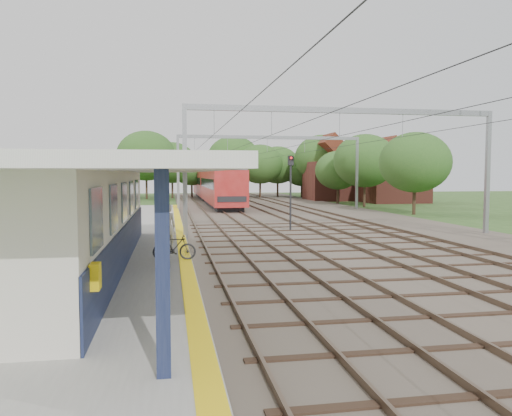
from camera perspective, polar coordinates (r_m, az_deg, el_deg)
ground at (r=12.60m, az=18.35°, el=-12.29°), size 160.00×160.00×0.00m
ballast_bed at (r=41.94m, az=3.66°, el=-0.76°), size 18.00×90.00×0.10m
platform at (r=24.92m, az=-13.75°, el=-3.80°), size 5.00×52.00×0.35m
yellow_stripe at (r=24.85m, az=-8.56°, el=-3.33°), size 0.45×52.00×0.01m
station_building at (r=17.97m, az=-19.75°, el=-0.87°), size 3.41×18.00×3.40m
canopy at (r=16.76m, az=-16.72°, el=4.34°), size 6.40×20.00×3.44m
rail_tracks at (r=41.42m, az=0.30°, el=-0.64°), size 11.80×88.00×0.15m
catenary_system at (r=37.13m, az=4.49°, el=7.06°), size 17.22×88.00×7.00m
tree_band at (r=68.46m, az=-1.78°, el=5.14°), size 31.72×30.88×8.82m
house_near at (r=62.66m, az=15.48°, el=3.34°), size 7.00×6.12×7.89m
house_far at (r=66.32m, az=9.34°, el=3.67°), size 8.00×6.12×8.66m
person at (r=21.05m, az=-10.09°, el=-2.09°), size 0.75×0.55×1.88m
bicycle at (r=18.35m, az=-9.32°, el=-4.46°), size 1.56×0.47×0.93m
train at (r=61.55m, az=-4.94°, el=2.74°), size 3.03×37.69×3.97m
signal_post at (r=29.85m, az=3.98°, el=2.85°), size 0.35×0.30×4.56m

